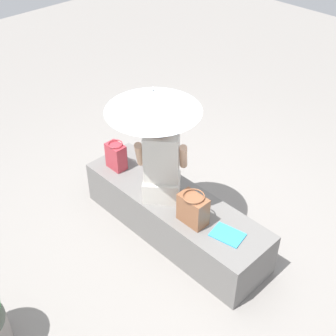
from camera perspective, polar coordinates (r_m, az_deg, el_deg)
name	(u,v)px	position (r m, az deg, el deg)	size (l,w,h in m)	color
ground_plane	(174,232)	(4.73, 0.74, -7.99)	(14.00, 14.00, 0.00)	gray
stone_bench	(174,215)	(4.57, 0.76, -5.93)	(2.05, 0.60, 0.47)	slate
person_seated	(161,164)	(4.19, -0.82, 0.53)	(0.49, 0.46, 0.90)	beige
parasol	(153,100)	(3.84, -1.86, 8.43)	(0.84, 0.84, 1.17)	#B7B7BC
handbag_black	(193,209)	(4.07, 3.14, -5.14)	(0.27, 0.20, 0.31)	brown
tote_bag_canvas	(116,156)	(4.73, -6.50, 1.51)	(0.20, 0.16, 0.30)	#B2333D
magazine	(227,235)	(4.08, 7.44, -8.27)	(0.28, 0.20, 0.01)	#339ED1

